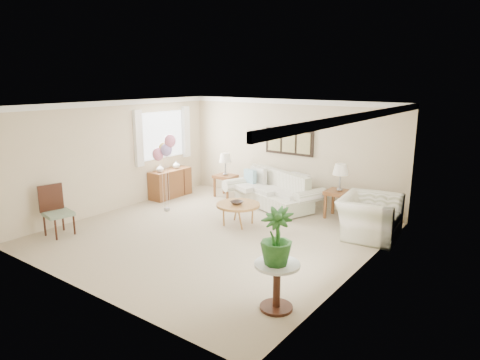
{
  "coord_description": "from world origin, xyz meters",
  "views": [
    {
      "loc": [
        5.31,
        -6.32,
        3.09
      ],
      "look_at": [
        0.21,
        0.6,
        1.05
      ],
      "focal_mm": 32.0,
      "sensor_mm": 36.0,
      "label": 1
    }
  ],
  "objects_px": {
    "sofa": "(274,193)",
    "balloon_cluster": "(165,149)",
    "coffee_table": "(238,205)",
    "armchair": "(370,217)",
    "accent_chair": "(56,209)"
  },
  "relations": [
    {
      "from": "accent_chair",
      "to": "armchair",
      "type": "bearing_deg",
      "value": 35.35
    },
    {
      "from": "sofa",
      "to": "balloon_cluster",
      "type": "bearing_deg",
      "value": -135.26
    },
    {
      "from": "sofa",
      "to": "balloon_cluster",
      "type": "distance_m",
      "value": 2.86
    },
    {
      "from": "sofa",
      "to": "coffee_table",
      "type": "xyz_separation_m",
      "value": [
        0.11,
        -1.63,
        0.1
      ]
    },
    {
      "from": "coffee_table",
      "to": "accent_chair",
      "type": "relative_size",
      "value": 0.92
    },
    {
      "from": "accent_chair",
      "to": "sofa",
      "type": "bearing_deg",
      "value": 59.63
    },
    {
      "from": "coffee_table",
      "to": "sofa",
      "type": "bearing_deg",
      "value": 93.84
    },
    {
      "from": "armchair",
      "to": "accent_chair",
      "type": "relative_size",
      "value": 1.22
    },
    {
      "from": "coffee_table",
      "to": "armchair",
      "type": "xyz_separation_m",
      "value": [
        2.52,
        1.0,
        -0.03
      ]
    },
    {
      "from": "sofa",
      "to": "armchair",
      "type": "bearing_deg",
      "value": -13.38
    },
    {
      "from": "armchair",
      "to": "accent_chair",
      "type": "height_order",
      "value": "accent_chair"
    },
    {
      "from": "coffee_table",
      "to": "balloon_cluster",
      "type": "bearing_deg",
      "value": -173.91
    },
    {
      "from": "coffee_table",
      "to": "armchair",
      "type": "bearing_deg",
      "value": 21.7
    },
    {
      "from": "armchair",
      "to": "balloon_cluster",
      "type": "relative_size",
      "value": 0.68
    },
    {
      "from": "sofa",
      "to": "armchair",
      "type": "distance_m",
      "value": 2.71
    }
  ]
}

